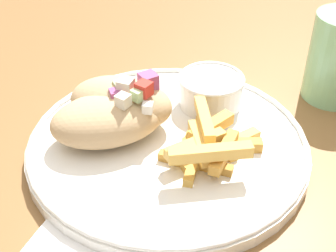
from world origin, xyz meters
TOP-DOWN VIEW (x-y plane):
  - table at (0.00, 0.00)m, footprint 1.15×1.15m
  - plate at (-0.01, -0.05)m, footprint 0.30×0.30m
  - pita_sandwich_near at (-0.07, -0.06)m, footprint 0.14×0.13m
  - pita_sandwich_far at (-0.06, -0.03)m, footprint 0.12×0.07m
  - fries_pile at (0.04, -0.06)m, footprint 0.10×0.11m
  - sauce_ramekin at (0.03, 0.03)m, footprint 0.08×0.08m

SIDE VIEW (x-z plane):
  - table at x=0.00m, z-range 0.28..1.00m
  - plate at x=-0.01m, z-range 0.72..0.74m
  - fries_pile at x=0.04m, z-range 0.73..0.76m
  - sauce_ramekin at x=0.03m, z-range 0.73..0.77m
  - pita_sandwich_near at x=-0.07m, z-range 0.73..0.79m
  - pita_sandwich_far at x=-0.06m, z-range 0.73..0.79m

